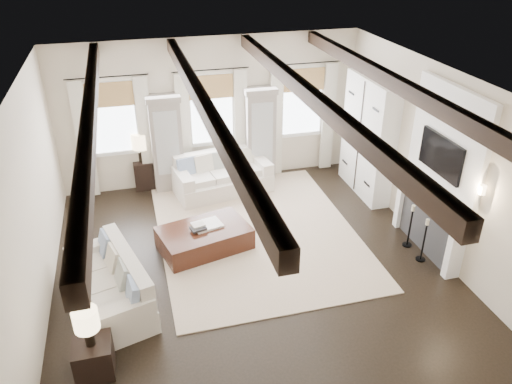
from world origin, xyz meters
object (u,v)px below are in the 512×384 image
object	(u,v)px
sofa_back	(222,176)
ottoman	(204,238)
side_table_front	(94,358)
sofa_left	(112,286)
side_table_back	(144,174)

from	to	relation	value
sofa_back	ottoman	xyz separation A→B (m)	(-0.75, -2.06, -0.15)
ottoman	side_table_front	size ratio (longest dim) A/B	3.19
sofa_left	ottoman	world-z (taller)	sofa_left
sofa_back	sofa_left	distance (m)	3.95
ottoman	side_table_front	xyz separation A→B (m)	(-1.86, -2.43, 0.04)
sofa_left	sofa_back	bearing A→B (deg)	53.48
ottoman	side_table_back	bearing A→B (deg)	94.29
side_table_front	sofa_left	bearing A→B (deg)	78.82
sofa_back	side_table_front	size ratio (longest dim) A/B	4.42
ottoman	sofa_back	bearing A→B (deg)	56.25
side_table_front	sofa_back	bearing A→B (deg)	59.84
side_table_front	side_table_back	xyz separation A→B (m)	(0.99, 5.11, 0.07)
side_table_front	side_table_back	size ratio (longest dim) A/B	0.78
side_table_front	side_table_back	distance (m)	5.21
sofa_back	sofa_left	world-z (taller)	sofa_back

